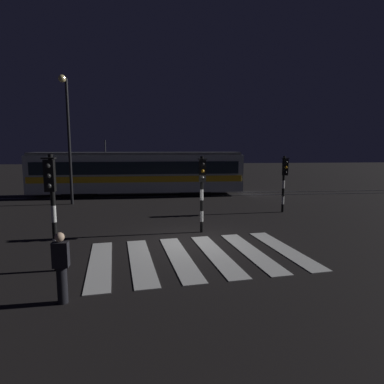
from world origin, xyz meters
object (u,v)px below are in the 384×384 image
(traffic_light_corner_near_left, at_px, (52,195))
(traffic_light_corner_far_right, at_px, (284,176))
(street_lamp_trackside_left, at_px, (67,126))
(tram, at_px, (138,172))
(pedestrian_waiting_at_kerb, at_px, (61,267))
(traffic_light_median_centre, at_px, (202,183))

(traffic_light_corner_near_left, distance_m, traffic_light_corner_far_right, 12.75)
(street_lamp_trackside_left, relative_size, tram, 0.50)
(traffic_light_corner_far_right, bearing_deg, traffic_light_corner_near_left, -141.72)
(street_lamp_trackside_left, relative_size, pedestrian_waiting_at_kerb, 4.58)
(traffic_light_corner_near_left, relative_size, pedestrian_waiting_at_kerb, 2.02)
(pedestrian_waiting_at_kerb, bearing_deg, traffic_light_corner_near_left, 110.35)
(traffic_light_corner_near_left, bearing_deg, traffic_light_median_centre, 39.27)
(traffic_light_corner_near_left, relative_size, traffic_light_corner_far_right, 1.10)
(street_lamp_trackside_left, bearing_deg, pedestrian_waiting_at_kerb, -76.77)
(traffic_light_median_centre, height_order, pedestrian_waiting_at_kerb, traffic_light_median_centre)
(traffic_light_corner_near_left, xyz_separation_m, traffic_light_corner_far_right, (10.01, 7.90, -0.20))
(traffic_light_corner_near_left, height_order, traffic_light_corner_far_right, traffic_light_corner_near_left)
(traffic_light_corner_far_right, distance_m, street_lamp_trackside_left, 13.34)
(traffic_light_corner_far_right, xyz_separation_m, tram, (-8.46, 7.44, -0.33))
(traffic_light_corner_near_left, height_order, tram, tram)
(traffic_light_median_centre, xyz_separation_m, pedestrian_waiting_at_kerb, (-4.12, -6.04, -1.28))
(traffic_light_corner_near_left, height_order, street_lamp_trackside_left, street_lamp_trackside_left)
(traffic_light_corner_near_left, relative_size, street_lamp_trackside_left, 0.44)
(traffic_light_median_centre, xyz_separation_m, traffic_light_corner_far_right, (5.12, 3.90, -0.08))
(traffic_light_corner_far_right, relative_size, tram, 0.20)
(traffic_light_corner_far_right, bearing_deg, pedestrian_waiting_at_kerb, -132.92)
(traffic_light_median_centre, distance_m, tram, 11.83)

